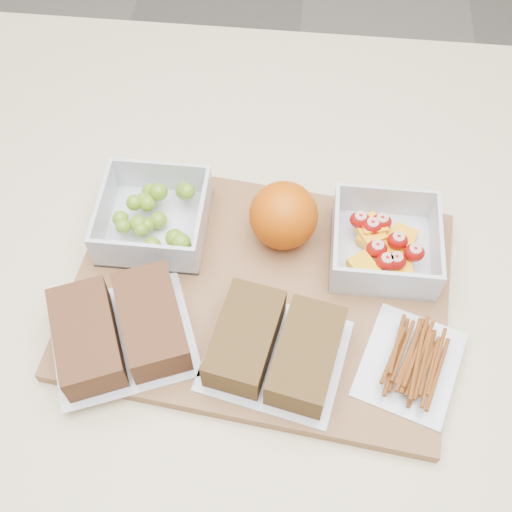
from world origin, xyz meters
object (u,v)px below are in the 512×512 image
at_px(grape_container, 155,216).
at_px(pretzel_bag, 412,360).
at_px(fruit_container, 384,244).
at_px(sandwich_bag_center, 275,347).
at_px(sandwich_bag_left, 120,330).
at_px(orange, 284,216).
at_px(cutting_board, 260,293).

relative_size(grape_container, pretzel_bag, 0.87).
bearing_deg(fruit_container, sandwich_bag_center, -128.50).
distance_m(sandwich_bag_left, sandwich_bag_center, 0.16).
distance_m(orange, pretzel_bag, 0.21).
distance_m(orange, sandwich_bag_center, 0.16).
bearing_deg(cutting_board, orange, 81.76).
bearing_deg(sandwich_bag_center, pretzel_bag, 1.84).
height_order(cutting_board, sandwich_bag_center, sandwich_bag_center).
xyz_separation_m(fruit_container, sandwich_bag_center, (-0.11, -0.14, 0.00)).
bearing_deg(fruit_container, grape_container, 177.54).
height_order(grape_container, pretzel_bag, grape_container).
relative_size(cutting_board, sandwich_bag_center, 2.53).
distance_m(fruit_container, orange, 0.12).
xyz_separation_m(cutting_board, grape_container, (-0.13, 0.07, 0.03)).
xyz_separation_m(cutting_board, sandwich_bag_left, (-0.14, -0.08, 0.03)).
xyz_separation_m(cutting_board, pretzel_bag, (0.17, -0.07, 0.02)).
distance_m(grape_container, sandwich_bag_center, 0.22).
bearing_deg(cutting_board, grape_container, 156.62).
height_order(cutting_board, sandwich_bag_left, sandwich_bag_left).
relative_size(grape_container, orange, 1.54).
height_order(cutting_board, grape_container, grape_container).
distance_m(grape_container, orange, 0.15).
bearing_deg(fruit_container, orange, 172.96).
xyz_separation_m(grape_container, sandwich_bag_center, (0.16, -0.15, -0.00)).
bearing_deg(cutting_board, sandwich_bag_left, -145.56).
bearing_deg(sandwich_bag_left, pretzel_bag, 0.30).
height_order(sandwich_bag_center, pretzel_bag, sandwich_bag_center).
height_order(fruit_container, sandwich_bag_center, fruit_container).
distance_m(cutting_board, fruit_container, 0.15).
xyz_separation_m(fruit_container, sandwich_bag_left, (-0.28, -0.14, 0.00)).
height_order(grape_container, sandwich_bag_left, grape_container).
relative_size(cutting_board, grape_container, 3.43).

